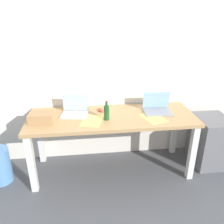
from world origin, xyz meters
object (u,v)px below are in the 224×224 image
at_px(beer_bottle, 107,112).
at_px(filing_cabinet, 210,141).
at_px(cardboard_box, 42,117).
at_px(desk, 112,123).
at_px(computer_mouse, 101,110).
at_px(laptop_left, 75,110).
at_px(laptop_right, 157,108).

xyz_separation_m(beer_bottle, filing_cabinet, (1.34, 0.09, -0.51)).
relative_size(beer_bottle, cardboard_box, 0.82).
bearing_deg(cardboard_box, beer_bottle, -2.68).
distance_m(desk, computer_mouse, 0.23).
bearing_deg(filing_cabinet, desk, 179.96).
bearing_deg(beer_bottle, cardboard_box, 177.32).
bearing_deg(computer_mouse, cardboard_box, 172.07).
relative_size(desk, laptop_left, 5.86).
distance_m(beer_bottle, computer_mouse, 0.26).
relative_size(laptop_left, computer_mouse, 3.29).
distance_m(desk, beer_bottle, 0.22).
xyz_separation_m(desk, beer_bottle, (-0.07, -0.09, 0.18)).
relative_size(computer_mouse, filing_cabinet, 0.16).
xyz_separation_m(laptop_right, filing_cabinet, (0.72, -0.06, -0.47)).
xyz_separation_m(cardboard_box, filing_cabinet, (2.05, 0.05, -0.47)).
relative_size(beer_bottle, filing_cabinet, 0.34).
relative_size(computer_mouse, cardboard_box, 0.37).
relative_size(laptop_left, cardboard_box, 1.23).
height_order(desk, filing_cabinet, desk).
bearing_deg(desk, beer_bottle, -129.10).
bearing_deg(filing_cabinet, laptop_left, 176.69).
relative_size(laptop_left, beer_bottle, 1.50).
relative_size(laptop_right, computer_mouse, 3.32).
height_order(laptop_right, computer_mouse, laptop_right).
distance_m(laptop_left, filing_cabinet, 1.77).
bearing_deg(cardboard_box, laptop_left, 23.23).
distance_m(laptop_left, laptop_right, 0.98).
height_order(desk, beer_bottle, beer_bottle).
bearing_deg(computer_mouse, beer_bottle, -103.97).
relative_size(beer_bottle, computer_mouse, 2.19).
distance_m(desk, filing_cabinet, 1.31).
xyz_separation_m(desk, filing_cabinet, (1.27, -0.00, -0.33)).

